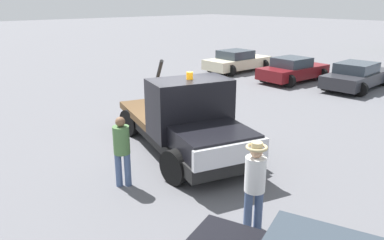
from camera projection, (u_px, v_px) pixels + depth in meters
ground_plane at (181, 149)px, 11.35m from camera, size 160.00×160.00×0.00m
tow_truck at (186, 123)px, 10.74m from camera, size 6.20×3.64×2.51m
person_near_truck at (255, 180)px, 7.03m from camera, size 0.41×0.41×1.85m
person_at_hood at (122, 147)px, 8.82m from camera, size 0.39×0.39×1.75m
parked_car_cream at (237, 61)px, 23.52m from camera, size 2.50×4.48×1.34m
parked_car_maroon at (293, 70)px, 20.59m from camera, size 2.56×4.32×1.34m
parked_car_charcoal at (357, 76)px, 18.96m from camera, size 2.58×4.86×1.34m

